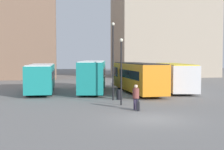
{
  "coord_description": "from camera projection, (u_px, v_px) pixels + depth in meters",
  "views": [
    {
      "loc": [
        -5.45,
        -17.77,
        3.71
      ],
      "look_at": [
        -0.93,
        8.26,
        2.18
      ],
      "focal_mm": 50.0,
      "sensor_mm": 36.0,
      "label": 1
    }
  ],
  "objects": [
    {
      "name": "lamp_post_0",
      "position": [
        121.0,
        65.0,
        23.89
      ],
      "size": [
        0.28,
        0.28,
        5.14
      ],
      "color": "black",
      "rests_on": "ground_plane"
    },
    {
      "name": "bus_3",
      "position": [
        174.0,
        76.0,
        34.41
      ],
      "size": [
        4.3,
        11.32,
        2.97
      ],
      "rotation": [
        0.0,
        0.0,
        1.42
      ],
      "color": "silver",
      "rests_on": "ground_plane"
    },
    {
      "name": "bus_0",
      "position": [
        41.0,
        77.0,
        32.7
      ],
      "size": [
        2.7,
        10.16,
        2.95
      ],
      "rotation": [
        0.0,
        0.0,
        1.55
      ],
      "color": "#19847F",
      "rests_on": "ground_plane"
    },
    {
      "name": "building_block_left",
      "position": [
        4.0,
        15.0,
        56.08
      ],
      "size": [
        18.45,
        15.69,
        22.43
      ],
      "color": "#7F604C",
      "rests_on": "ground_plane"
    },
    {
      "name": "traveler",
      "position": [
        136.0,
        95.0,
        21.89
      ],
      "size": [
        0.6,
        0.6,
        1.78
      ],
      "rotation": [
        0.0,
        0.0,
        1.16
      ],
      "color": "#382D4C",
      "rests_on": "ground_plane"
    },
    {
      "name": "bus_1",
      "position": [
        93.0,
        75.0,
        33.66
      ],
      "size": [
        4.29,
        11.52,
        3.29
      ],
      "rotation": [
        0.0,
        0.0,
        1.4
      ],
      "color": "#19847F",
      "rests_on": "ground_plane"
    },
    {
      "name": "building_block_right",
      "position": [
        162.0,
        18.0,
        61.17
      ],
      "size": [
        18.14,
        14.14,
        22.73
      ],
      "color": "tan",
      "rests_on": "ground_plane"
    },
    {
      "name": "bus_2",
      "position": [
        137.0,
        76.0,
        32.3
      ],
      "size": [
        3.05,
        11.42,
        3.1
      ],
      "rotation": [
        0.0,
        0.0,
        1.61
      ],
      "color": "orange",
      "rests_on": "ground_plane"
    },
    {
      "name": "ground_plane",
      "position": [
        151.0,
        119.0,
        18.63
      ],
      "size": [
        160.0,
        160.0,
        0.0
      ],
      "primitive_type": "plane",
      "color": "slate"
    },
    {
      "name": "trash_bin",
      "position": [
        119.0,
        95.0,
        27.2
      ],
      "size": [
        0.52,
        0.52,
        0.85
      ],
      "color": "black",
      "rests_on": "ground_plane"
    },
    {
      "name": "suitcase",
      "position": [
        138.0,
        106.0,
        21.44
      ],
      "size": [
        0.3,
        0.42,
        0.87
      ],
      "rotation": [
        0.0,
        0.0,
        1.16
      ],
      "color": "black",
      "rests_on": "ground_plane"
    },
    {
      "name": "lamp_post_1",
      "position": [
        113.0,
        55.0,
        26.57
      ],
      "size": [
        0.28,
        0.28,
        6.64
      ],
      "color": "black",
      "rests_on": "ground_plane"
    }
  ]
}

